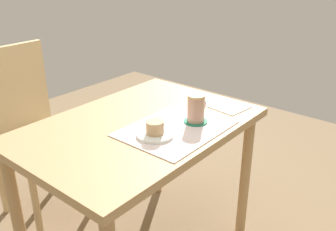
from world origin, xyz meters
The scene contains 8 objects.
dining_table centered at (0.00, 0.00, 0.62)m, with size 1.02×0.70×0.72m.
wooden_chair centered at (-0.09, 0.74, 0.51)m, with size 0.42×0.42×0.94m.
placemat centered at (0.06, -0.16, 0.72)m, with size 0.44×0.34×0.00m, color silver.
pastry_plate centered at (-0.05, -0.14, 0.73)m, with size 0.15×0.15×0.01m, color silver.
pastry centered at (-0.05, -0.14, 0.76)m, with size 0.07×0.07×0.05m, color tan.
coffee_coaster centered at (0.16, -0.18, 0.72)m, with size 0.10×0.10×0.01m, color #196B4C.
coffee_mug centered at (0.16, -0.18, 0.79)m, with size 0.11×0.07×0.12m.
paper_napkin centered at (0.40, -0.21, 0.72)m, with size 0.15×0.15×0.00m, color white.
Camera 1 is at (-1.04, -1.02, 1.39)m, focal length 40.00 mm.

